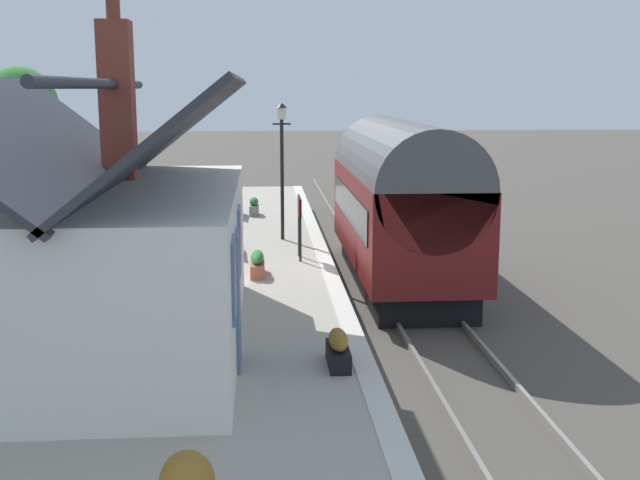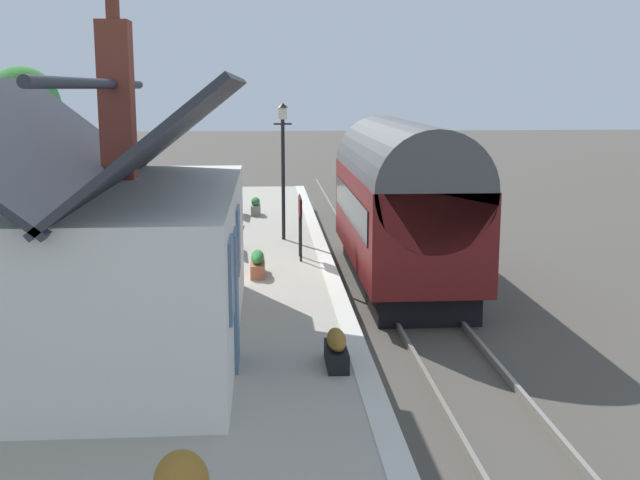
{
  "view_description": "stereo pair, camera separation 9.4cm",
  "coord_description": "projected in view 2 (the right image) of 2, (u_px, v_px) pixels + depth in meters",
  "views": [
    {
      "loc": [
        -18.38,
        2.73,
        5.14
      ],
      "look_at": [
        -1.74,
        1.5,
        1.94
      ],
      "focal_mm": 44.53,
      "sensor_mm": 36.0,
      "label": 1
    },
    {
      "loc": [
        -18.39,
        2.64,
        5.14
      ],
      "look_at": [
        -1.74,
        1.5,
        1.94
      ],
      "focal_mm": 44.53,
      "sensor_mm": 36.0,
      "label": 2
    }
  ],
  "objects": [
    {
      "name": "bench_mid_platform",
      "position": [
        225.0,
        210.0,
        24.58
      ],
      "size": [
        1.42,
        0.5,
        0.88
      ],
      "color": "teal",
      "rests_on": "platform"
    },
    {
      "name": "planter_bench_right",
      "position": [
        201.0,
        193.0,
        28.37
      ],
      "size": [
        0.65,
        0.65,
        0.98
      ],
      "color": "gray",
      "rests_on": "platform"
    },
    {
      "name": "lamp_post_platform",
      "position": [
        283.0,
        145.0,
        21.94
      ],
      "size": [
        0.32,
        0.5,
        3.81
      ],
      "color": "black",
      "rests_on": "platform"
    },
    {
      "name": "planter_under_sign",
      "position": [
        336.0,
        349.0,
        12.15
      ],
      "size": [
        0.93,
        0.32,
        0.56
      ],
      "color": "black",
      "rests_on": "platform"
    },
    {
      "name": "bench_near_building",
      "position": [
        234.0,
        201.0,
        26.59
      ],
      "size": [
        1.41,
        0.46,
        0.88
      ],
      "color": "teal",
      "rests_on": "platform"
    },
    {
      "name": "tree_distant",
      "position": [
        23.0,
        110.0,
        29.12
      ],
      "size": [
        2.92,
        2.8,
        5.96
      ],
      "color": "#4C3828",
      "rests_on": "ground"
    },
    {
      "name": "platform_edge_coping",
      "position": [
        328.0,
        267.0,
        18.9
      ],
      "size": [
        32.0,
        0.36,
        0.02
      ],
      "primitive_type": "cube",
      "color": "beige",
      "rests_on": "platform"
    },
    {
      "name": "planter_edge_near",
      "position": [
        256.0,
        206.0,
        26.69
      ],
      "size": [
        0.73,
        0.32,
        0.6
      ],
      "color": "gray",
      "rests_on": "platform"
    },
    {
      "name": "train",
      "position": [
        402.0,
        202.0,
        20.73
      ],
      "size": [
        8.75,
        2.73,
        4.32
      ],
      "color": "black",
      "rests_on": "ground"
    },
    {
      "name": "planter_by_door",
      "position": [
        153.0,
        203.0,
        26.26
      ],
      "size": [
        0.66,
        0.66,
        0.89
      ],
      "color": "#9E5138",
      "rests_on": "platform"
    },
    {
      "name": "rail_near",
      "position": [
        443.0,
        301.0,
        19.26
      ],
      "size": [
        52.0,
        0.08,
        0.14
      ],
      "primitive_type": "cube",
      "color": "gray",
      "rests_on": "ground"
    },
    {
      "name": "station_sign_board",
      "position": [
        300.0,
        212.0,
        19.64
      ],
      "size": [
        0.96,
        0.06,
        1.57
      ],
      "color": "black",
      "rests_on": "platform"
    },
    {
      "name": "rail_far",
      "position": [
        384.0,
        302.0,
        19.16
      ],
      "size": [
        52.0,
        0.08,
        0.14
      ],
      "primitive_type": "cube",
      "color": "gray",
      "rests_on": "ground"
    },
    {
      "name": "bench_platform_end",
      "position": [
        211.0,
        249.0,
        18.68
      ],
      "size": [
        1.4,
        0.44,
        0.88
      ],
      "color": "teal",
      "rests_on": "platform"
    },
    {
      "name": "planter_bench_left",
      "position": [
        258.0,
        264.0,
        18.06
      ],
      "size": [
        1.04,
        0.32,
        0.57
      ],
      "color": "#9E5138",
      "rests_on": "platform"
    },
    {
      "name": "bench_by_lamp",
      "position": [
        227.0,
        233.0,
        20.71
      ],
      "size": [
        1.42,
        0.5,
        0.88
      ],
      "color": "teal",
      "rests_on": "platform"
    },
    {
      "name": "platform",
      "position": [
        200.0,
        289.0,
        18.79
      ],
      "size": [
        32.0,
        6.48,
        0.94
      ],
      "primitive_type": "cube",
      "color": "#A39B8C",
      "rests_on": "ground"
    },
    {
      "name": "ground_plane",
      "position": [
        377.0,
        305.0,
        19.16
      ],
      "size": [
        160.0,
        160.0,
        0.0
      ],
      "primitive_type": "plane",
      "color": "#4C473F"
    },
    {
      "name": "station_building",
      "position": [
        109.0,
        258.0,
        13.04
      ],
      "size": [
        8.02,
        4.47,
        5.72
      ],
      "color": "white",
      "rests_on": "platform"
    }
  ]
}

